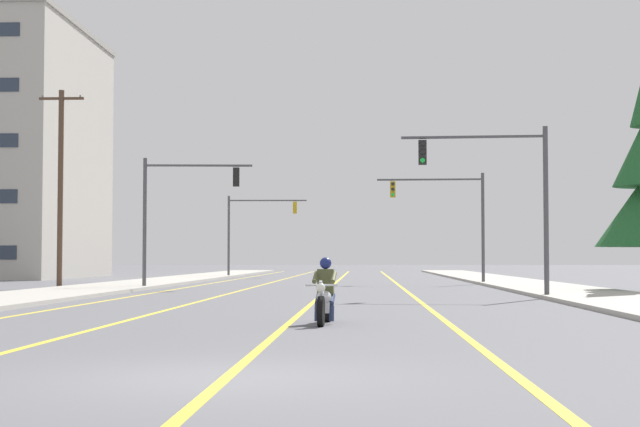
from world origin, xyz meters
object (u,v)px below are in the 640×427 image
(traffic_signal_near_left, at_px, (176,202))
(utility_pole_left_near, at_px, (60,184))
(motorcycle_with_rider, at_px, (325,297))
(traffic_signal_mid_left, at_px, (252,222))
(traffic_signal_near_right, at_px, (503,184))
(traffic_signal_mid_right, at_px, (451,209))

(traffic_signal_near_left, bearing_deg, utility_pole_left_near, 176.37)
(motorcycle_with_rider, height_order, traffic_signal_mid_left, traffic_signal_mid_left)
(utility_pole_left_near, bearing_deg, traffic_signal_mid_left, 77.75)
(traffic_signal_near_right, height_order, traffic_signal_mid_left, same)
(traffic_signal_near_left, xyz_separation_m, traffic_signal_mid_left, (0.36, 28.29, 0.05))
(motorcycle_with_rider, xyz_separation_m, traffic_signal_near_left, (-8.04, 24.54, 3.53))
(motorcycle_with_rider, bearing_deg, traffic_signal_near_right, 67.28)
(traffic_signal_near_left, relative_size, utility_pole_left_near, 0.65)
(motorcycle_with_rider, height_order, traffic_signal_mid_right, traffic_signal_mid_right)
(traffic_signal_near_left, height_order, traffic_signal_mid_left, same)
(traffic_signal_mid_left, bearing_deg, motorcycle_with_rider, -81.73)
(traffic_signal_near_right, bearing_deg, traffic_signal_mid_left, 109.30)
(traffic_signal_mid_right, distance_m, utility_pole_left_near, 21.25)
(traffic_signal_mid_right, bearing_deg, traffic_signal_mid_left, 124.56)
(traffic_signal_near_right, bearing_deg, traffic_signal_mid_right, 90.46)
(traffic_signal_near_left, relative_size, traffic_signal_mid_left, 1.00)
(traffic_signal_mid_right, relative_size, traffic_signal_mid_left, 1.00)
(motorcycle_with_rider, bearing_deg, traffic_signal_mid_left, 98.27)
(motorcycle_with_rider, distance_m, traffic_signal_near_right, 15.66)
(motorcycle_with_rider, height_order, utility_pole_left_near, utility_pole_left_near)
(traffic_signal_mid_right, bearing_deg, traffic_signal_near_right, -89.54)
(traffic_signal_near_right, distance_m, traffic_signal_mid_left, 41.07)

